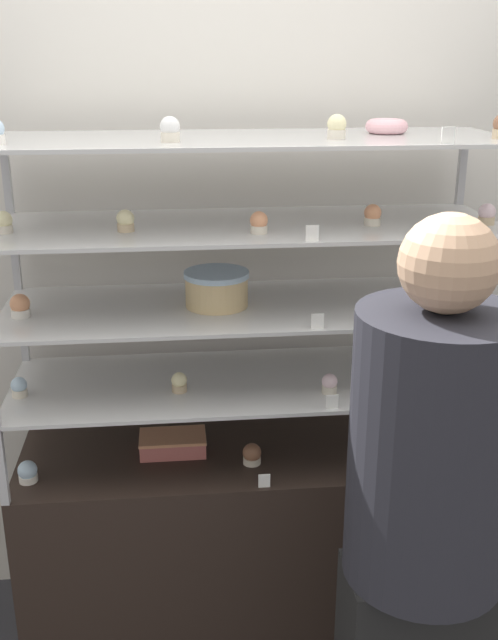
# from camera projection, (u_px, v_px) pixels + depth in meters

# --- Properties ---
(ground_plane) EXTENTS (20.00, 20.00, 0.00)m
(ground_plane) POSITION_uv_depth(u_px,v_px,m) (249.00, 629.00, 2.73)
(ground_plane) COLOR #2D2D33
(back_wall) EXTENTS (8.00, 0.05, 2.60)m
(back_wall) POSITION_uv_depth(u_px,v_px,m) (237.00, 256.00, 2.67)
(back_wall) COLOR silver
(back_wall) RESTS_ON ground_plane
(display_base) EXTENTS (1.50, 0.51, 0.74)m
(display_base) POSITION_uv_depth(u_px,v_px,m) (249.00, 543.00, 2.60)
(display_base) COLOR black
(display_base) RESTS_ON ground_plane
(display_riser_lower) EXTENTS (1.50, 0.51, 0.25)m
(display_riser_lower) POSITION_uv_depth(u_px,v_px,m) (249.00, 383.00, 2.40)
(display_riser_lower) COLOR #B7B7BC
(display_riser_lower) RESTS_ON display_base
(display_riser_middle) EXTENTS (1.50, 0.51, 0.25)m
(display_riser_middle) POSITION_uv_depth(u_px,v_px,m) (249.00, 309.00, 2.32)
(display_riser_middle) COLOR #B7B7BC
(display_riser_middle) RESTS_ON display_riser_lower
(display_riser_upper) EXTENTS (1.50, 0.51, 0.25)m
(display_riser_upper) POSITION_uv_depth(u_px,v_px,m) (249.00, 228.00, 2.23)
(display_riser_upper) COLOR #B7B7BC
(display_riser_upper) RESTS_ON display_riser_middle
(display_riser_top) EXTENTS (1.50, 0.51, 0.25)m
(display_riser_top) POSITION_uv_depth(u_px,v_px,m) (249.00, 142.00, 2.15)
(display_riser_top) COLOR #B7B7BC
(display_riser_top) RESTS_ON display_riser_upper
(layer_cake_centerpiece) EXTENTS (0.20, 0.20, 0.11)m
(layer_cake_centerpiece) POSITION_uv_depth(u_px,v_px,m) (217.00, 289.00, 2.28)
(layer_cake_centerpiece) COLOR #DBBC84
(layer_cake_centerpiece) RESTS_ON display_riser_middle
(sheet_cake_frosted) EXTENTS (0.22, 0.13, 0.06)m
(sheet_cake_frosted) POSITION_uv_depth(u_px,v_px,m) (173.00, 443.00, 2.46)
(sheet_cake_frosted) COLOR #C66660
(sheet_cake_frosted) RESTS_ON display_base
(cupcake_0) EXTENTS (0.06, 0.06, 0.07)m
(cupcake_0) POSITION_uv_depth(u_px,v_px,m) (28.00, 472.00, 2.28)
(cupcake_0) COLOR white
(cupcake_0) RESTS_ON display_base
(cupcake_1) EXTENTS (0.06, 0.06, 0.07)m
(cupcake_1) POSITION_uv_depth(u_px,v_px,m) (251.00, 454.00, 2.39)
(cupcake_1) COLOR beige
(cupcake_1) RESTS_ON display_base
(cupcake_2) EXTENTS (0.06, 0.06, 0.07)m
(cupcake_2) POSITION_uv_depth(u_px,v_px,m) (455.00, 437.00, 2.50)
(cupcake_2) COLOR white
(cupcake_2) RESTS_ON display_base
(price_tag_0) EXTENTS (0.04, 0.00, 0.04)m
(price_tag_0) POSITION_uv_depth(u_px,v_px,m) (264.00, 481.00, 2.26)
(price_tag_0) COLOR white
(price_tag_0) RESTS_ON display_base
(cupcake_3) EXTENTS (0.05, 0.05, 0.06)m
(cupcake_3) POSITION_uv_depth(u_px,v_px,m) (19.00, 387.00, 2.27)
(cupcake_3) COLOR beige
(cupcake_3) RESTS_ON display_riser_lower
(cupcake_4) EXTENTS (0.05, 0.05, 0.06)m
(cupcake_4) POSITION_uv_depth(u_px,v_px,m) (179.00, 382.00, 2.30)
(cupcake_4) COLOR #CCB28C
(cupcake_4) RESTS_ON display_riser_lower
(cupcake_5) EXTENTS (0.05, 0.05, 0.06)m
(cupcake_5) POSITION_uv_depth(u_px,v_px,m) (330.00, 384.00, 2.29)
(cupcake_5) COLOR beige
(cupcake_5) RESTS_ON display_riser_lower
(cupcake_6) EXTENTS (0.05, 0.05, 0.06)m
(cupcake_6) POSITION_uv_depth(u_px,v_px,m) (470.00, 376.00, 2.35)
(cupcake_6) COLOR beige
(cupcake_6) RESTS_ON display_riser_lower
(price_tag_1) EXTENTS (0.04, 0.00, 0.04)m
(price_tag_1) POSITION_uv_depth(u_px,v_px,m) (332.00, 402.00, 2.19)
(price_tag_1) COLOR white
(price_tag_1) RESTS_ON display_riser_lower
(cupcake_7) EXTENTS (0.06, 0.06, 0.07)m
(cupcake_7) POSITION_uv_depth(u_px,v_px,m) (20.00, 306.00, 2.19)
(cupcake_7) COLOR white
(cupcake_7) RESTS_ON display_riser_middle
(cupcake_8) EXTENTS (0.06, 0.06, 0.07)m
(cupcake_8) POSITION_uv_depth(u_px,v_px,m) (477.00, 294.00, 2.31)
(cupcake_8) COLOR beige
(cupcake_8) RESTS_ON display_riser_middle
(price_tag_2) EXTENTS (0.04, 0.00, 0.04)m
(price_tag_2) POSITION_uv_depth(u_px,v_px,m) (317.00, 321.00, 2.10)
(price_tag_2) COLOR white
(price_tag_2) RESTS_ON display_riser_middle
(cupcake_9) EXTENTS (0.05, 0.05, 0.06)m
(cupcake_9) POSITION_uv_depth(u_px,v_px,m) (3.00, 222.00, 2.11)
(cupcake_9) COLOR beige
(cupcake_9) RESTS_ON display_riser_upper
(cupcake_10) EXTENTS (0.05, 0.05, 0.06)m
(cupcake_10) POSITION_uv_depth(u_px,v_px,m) (125.00, 221.00, 2.13)
(cupcake_10) COLOR #CCB28C
(cupcake_10) RESTS_ON display_riser_upper
(cupcake_11) EXTENTS (0.05, 0.05, 0.06)m
(cupcake_11) POSITION_uv_depth(u_px,v_px,m) (259.00, 223.00, 2.10)
(cupcake_11) COLOR beige
(cupcake_11) RESTS_ON display_riser_upper
(cupcake_12) EXTENTS (0.05, 0.05, 0.06)m
(cupcake_12) POSITION_uv_depth(u_px,v_px,m) (373.00, 215.00, 2.20)
(cupcake_12) COLOR beige
(cupcake_12) RESTS_ON display_riser_upper
(cupcake_13) EXTENTS (0.05, 0.05, 0.06)m
(cupcake_13) POSITION_uv_depth(u_px,v_px,m) (487.00, 214.00, 2.22)
(cupcake_13) COLOR #CCB28C
(cupcake_13) RESTS_ON display_riser_upper
(price_tag_3) EXTENTS (0.04, 0.00, 0.04)m
(price_tag_3) POSITION_uv_depth(u_px,v_px,m) (312.00, 233.00, 2.01)
(price_tag_3) COLOR white
(price_tag_3) RESTS_ON display_riser_upper
(cupcake_15) EXTENTS (0.05, 0.05, 0.07)m
(cupcake_15) POSITION_uv_depth(u_px,v_px,m) (170.00, 130.00, 2.01)
(cupcake_15) COLOR beige
(cupcake_15) RESTS_ON display_riser_top
(cupcake_16) EXTENTS (0.05, 0.05, 0.07)m
(cupcake_16) POSITION_uv_depth(u_px,v_px,m) (337.00, 127.00, 2.08)
(cupcake_16) COLOR beige
(cupcake_16) RESTS_ON display_riser_top
(price_tag_4) EXTENTS (0.04, 0.00, 0.04)m
(price_tag_4) POSITION_uv_depth(u_px,v_px,m) (448.00, 135.00, 1.97)
(price_tag_4) COLOR white
(price_tag_4) RESTS_ON display_riser_top
(donut_glazed) EXTENTS (0.13, 0.13, 0.04)m
(donut_glazed) POSITION_uv_depth(u_px,v_px,m) (387.00, 126.00, 2.23)
(donut_glazed) COLOR #EFB2BC
(donut_glazed) RESTS_ON display_riser_top
(customer_figure) EXTENTS (0.39, 0.39, 1.67)m
(customer_figure) POSITION_uv_depth(u_px,v_px,m) (424.00, 529.00, 1.81)
(customer_figure) COLOR black
(customer_figure) RESTS_ON ground_plane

